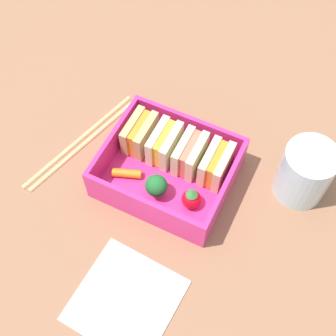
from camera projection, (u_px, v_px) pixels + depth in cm
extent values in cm
cube|color=#936548|center=(168.00, 182.00, 64.78)|extent=(120.00, 120.00, 2.00)
cube|color=#E02D82|center=(168.00, 176.00, 63.40)|extent=(16.78, 14.28, 1.20)
cube|color=#E02D82|center=(190.00, 127.00, 64.17)|extent=(16.78, 0.60, 4.35)
cube|color=#E02D82|center=(144.00, 208.00, 57.87)|extent=(16.78, 0.60, 4.35)
cube|color=#E02D82|center=(114.00, 143.00, 62.83)|extent=(0.60, 13.08, 4.35)
cube|color=#E02D82|center=(225.00, 189.00, 59.20)|extent=(0.60, 13.08, 4.35)
cube|color=tan|center=(133.00, 131.00, 63.71)|extent=(1.03, 5.62, 4.57)
cube|color=orange|center=(140.00, 134.00, 63.48)|extent=(1.03, 5.17, 4.20)
cube|color=tan|center=(147.00, 136.00, 63.25)|extent=(1.03, 5.62, 4.57)
cube|color=beige|center=(158.00, 141.00, 62.87)|extent=(1.03, 5.62, 4.57)
cube|color=yellow|center=(165.00, 144.00, 62.64)|extent=(1.03, 5.17, 4.20)
cube|color=beige|center=(172.00, 146.00, 62.41)|extent=(1.03, 5.62, 4.57)
cube|color=beige|center=(183.00, 151.00, 62.03)|extent=(1.03, 5.62, 4.57)
cube|color=#D87259|center=(190.00, 154.00, 61.80)|extent=(1.03, 5.17, 4.20)
cube|color=beige|center=(197.00, 157.00, 61.57)|extent=(1.03, 5.62, 4.57)
cube|color=beige|center=(209.00, 162.00, 61.19)|extent=(1.03, 5.62, 4.57)
cube|color=orange|center=(216.00, 165.00, 60.96)|extent=(1.03, 5.17, 4.20)
cube|color=beige|center=(223.00, 167.00, 60.73)|extent=(1.03, 5.62, 4.57)
cylinder|color=orange|center=(127.00, 173.00, 62.23)|extent=(4.04, 2.44, 1.18)
cylinder|color=#81C266|center=(155.00, 191.00, 60.86)|extent=(1.31, 1.31, 1.22)
sphere|color=#216C2F|center=(155.00, 185.00, 59.46)|extent=(2.90, 2.90, 2.90)
sphere|color=red|center=(191.00, 199.00, 59.50)|extent=(2.53, 2.53, 2.53)
cone|color=#367F39|center=(192.00, 193.00, 58.16)|extent=(1.52, 1.52, 0.60)
cylinder|color=tan|center=(78.00, 140.00, 66.73)|extent=(6.21, 20.22, 0.70)
cylinder|color=tan|center=(84.00, 144.00, 66.35)|extent=(6.21, 20.22, 0.70)
cylinder|color=silver|center=(305.00, 173.00, 59.54)|extent=(6.78, 6.78, 8.32)
cube|color=silver|center=(126.00, 300.00, 55.21)|extent=(12.13, 12.19, 0.40)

